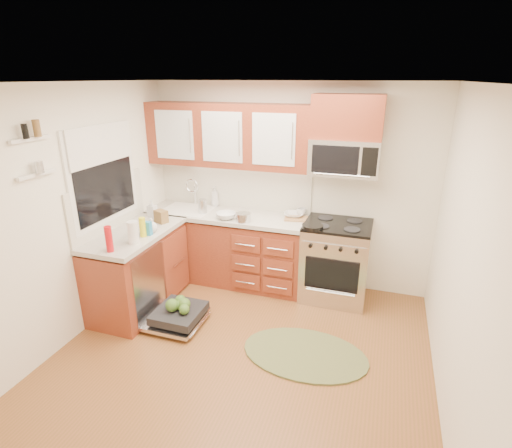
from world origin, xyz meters
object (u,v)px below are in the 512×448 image
(cutting_board, at_px, (297,219))
(skillet, at_px, (313,227))
(bowl_b, at_px, (226,216))
(upper_cabinets, at_px, (228,135))
(microwave, at_px, (345,157))
(stock_pot, at_px, (243,217))
(bowl_a, at_px, (294,215))
(dishwasher, at_px, (176,316))
(range, at_px, (335,261))
(cup, at_px, (301,212))
(paper_towel_roll, at_px, (133,233))
(sink, at_px, (188,219))
(rug, at_px, (305,354))

(cutting_board, bearing_deg, skillet, -51.49)
(bowl_b, bearing_deg, upper_cabinets, 104.37)
(upper_cabinets, relative_size, skillet, 8.65)
(microwave, relative_size, stock_pot, 4.32)
(cutting_board, relative_size, bowl_a, 1.27)
(dishwasher, bearing_deg, bowl_b, 77.06)
(range, xyz_separation_m, cup, (-0.48, 0.22, 0.50))
(range, bearing_deg, cup, 155.38)
(range, relative_size, stock_pot, 5.40)
(paper_towel_roll, bearing_deg, cup, 44.09)
(upper_cabinets, xyz_separation_m, cutting_board, (0.91, -0.08, -0.94))
(upper_cabinets, height_order, cutting_board, upper_cabinets)
(upper_cabinets, height_order, microwave, upper_cabinets)
(cup, bearing_deg, upper_cabinets, -175.36)
(upper_cabinets, height_order, cup, upper_cabinets)
(sink, distance_m, bowl_b, 0.65)
(range, xyz_separation_m, cutting_board, (-0.50, 0.06, 0.46))
(range, xyz_separation_m, dishwasher, (-1.54, -1.13, -0.38))
(cup, bearing_deg, dishwasher, -128.14)
(upper_cabinets, bearing_deg, stock_pot, -48.27)
(upper_cabinets, xyz_separation_m, stock_pot, (0.32, -0.35, -0.90))
(cup, bearing_deg, sink, -170.99)
(upper_cabinets, height_order, dishwasher, upper_cabinets)
(sink, relative_size, bowl_a, 2.66)
(rug, distance_m, stock_pot, 1.70)
(sink, height_order, cutting_board, cutting_board)
(upper_cabinets, relative_size, stock_pot, 11.65)
(dishwasher, distance_m, cup, 1.93)
(rug, bearing_deg, cup, 104.90)
(upper_cabinets, relative_size, cutting_board, 6.95)
(upper_cabinets, xyz_separation_m, dishwasher, (-0.13, -1.27, -1.77))
(stock_pot, height_order, cup, stock_pot)
(paper_towel_roll, bearing_deg, range, 31.54)
(upper_cabinets, relative_size, paper_towel_roll, 8.56)
(microwave, xyz_separation_m, skillet, (-0.25, -0.37, -0.73))
(dishwasher, height_order, paper_towel_roll, paper_towel_roll)
(dishwasher, relative_size, bowl_a, 3.01)
(cutting_board, distance_m, bowl_a, 0.09)
(microwave, bearing_deg, bowl_b, -167.21)
(sink, distance_m, cutting_board, 1.44)
(bowl_a, distance_m, bowl_b, 0.83)
(stock_pot, bearing_deg, range, 10.92)
(cutting_board, height_order, bowl_a, bowl_a)
(bowl_a, xyz_separation_m, bowl_b, (-0.77, -0.31, 0.01))
(dishwasher, bearing_deg, cup, 51.86)
(paper_towel_roll, bearing_deg, bowl_a, 43.70)
(range, xyz_separation_m, rug, (-0.10, -1.20, -0.46))
(rug, bearing_deg, cutting_board, 107.51)
(bowl_a, relative_size, bowl_b, 0.97)
(dishwasher, bearing_deg, bowl_a, 51.98)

